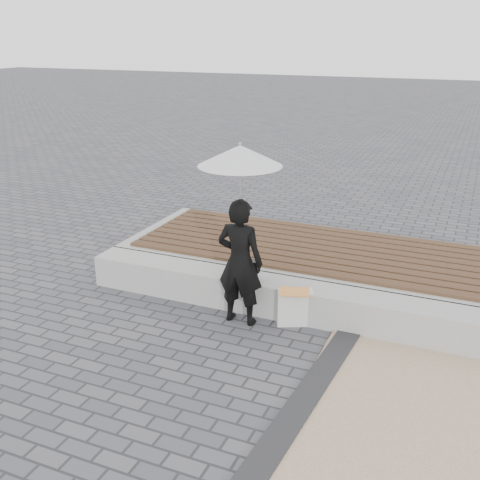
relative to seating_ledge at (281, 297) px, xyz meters
name	(u,v)px	position (x,y,z in m)	size (l,w,h in m)	color
ground	(225,383)	(0.00, -1.60, -0.20)	(80.00, 80.00, 0.00)	#515156
edging_band	(282,433)	(0.75, -2.10, -0.18)	(0.25, 5.20, 0.04)	#29292B
seating_ledge	(281,297)	(0.00, 0.00, 0.00)	(5.00, 0.45, 0.40)	#AFAFAA
timber_platform	(310,262)	(0.00, 1.20, 0.00)	(5.00, 2.00, 0.40)	#9E9D98
timber_decking	(311,247)	(0.00, 1.20, 0.22)	(4.60, 1.80, 0.04)	brown
woman	(240,262)	(-0.36, -0.39, 0.54)	(0.54, 0.35, 1.47)	black
parasol	(240,156)	(-0.36, -0.39, 1.74)	(0.90, 0.90, 1.15)	#BABAC0
handbag	(243,270)	(-0.44, -0.10, 0.32)	(0.34, 0.12, 0.24)	black
canvas_tote	(295,307)	(0.24, -0.21, 0.01)	(0.40, 0.17, 0.42)	beige
magazine	(294,292)	(0.24, -0.26, 0.23)	(0.34, 0.25, 0.01)	red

